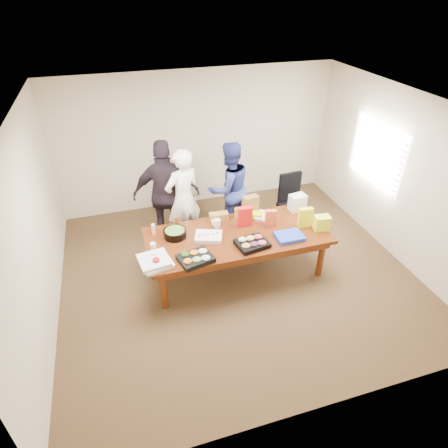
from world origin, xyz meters
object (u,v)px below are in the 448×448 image
object	(u,v)px
salad_bowl	(175,233)
person_center	(183,199)
conference_table	(237,254)
office_chair	(293,205)
sheet_cake	(209,237)
person_right	(229,188)

from	to	relation	value
salad_bowl	person_center	bearing A→B (deg)	69.63
conference_table	office_chair	world-z (taller)	office_chair
office_chair	person_center	size ratio (longest dim) A/B	0.58
conference_table	sheet_cake	size ratio (longest dim) A/B	7.07
conference_table	office_chair	xyz separation A→B (m)	(1.39, 0.90, 0.14)
person_center	salad_bowl	distance (m)	0.89
person_center	salad_bowl	xyz separation A→B (m)	(-0.31, -0.83, -0.10)
person_right	sheet_cake	xyz separation A→B (m)	(-0.71, -1.23, -0.08)
office_chair	salad_bowl	size ratio (longest dim) A/B	2.96
office_chair	person_right	world-z (taller)	person_right
conference_table	person_center	world-z (taller)	person_center
office_chair	sheet_cake	distance (m)	2.06
office_chair	salad_bowl	bearing A→B (deg)	-167.63
office_chair	sheet_cake	bearing A→B (deg)	-158.41
office_chair	salad_bowl	xyz separation A→B (m)	(-2.32, -0.68, 0.29)
office_chair	person_center	xyz separation A→B (m)	(-2.01, 0.15, 0.38)
office_chair	sheet_cake	world-z (taller)	office_chair
office_chair	conference_table	bearing A→B (deg)	-150.98
conference_table	person_center	distance (m)	1.33
conference_table	office_chair	size ratio (longest dim) A/B	2.70
office_chair	person_right	distance (m)	1.24
person_right	salad_bowl	distance (m)	1.57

